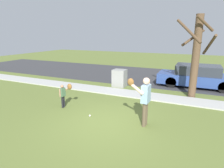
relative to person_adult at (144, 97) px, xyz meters
The scene contains 9 objects.
ground_plane 3.55m from the person_adult, 111.87° to the left, with size 48.00×48.00×0.00m, color olive.
sidewalk_strip 3.63m from the person_adult, 111.26° to the left, with size 36.00×1.20×0.06m, color #B2B2AD.
road_surface 8.41m from the person_adult, 98.71° to the left, with size 36.00×6.80×0.02m, color #38383A.
person_adult is the anchor object (origin of this frame).
person_child 3.60m from the person_adult, behind, with size 0.47×0.40×1.07m.
baseball 2.33m from the person_adult, behind, with size 0.07×0.07×0.07m, color white.
utility_cabinet 5.25m from the person_adult, 121.45° to the left, with size 0.77×0.68×1.05m, color gray.
street_tree_near 4.47m from the person_adult, 70.88° to the left, with size 1.84×1.87×4.04m.
parked_wagon_blue 6.50m from the person_adult, 75.86° to the left, with size 4.50×1.80×1.33m.
Camera 1 is at (2.80, -5.70, 3.11)m, focal length 30.52 mm.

